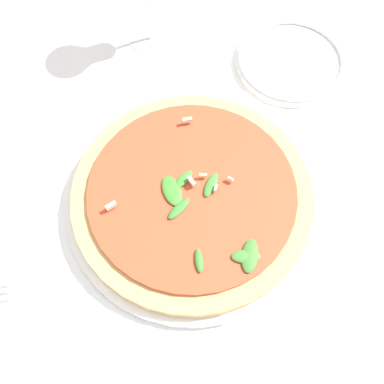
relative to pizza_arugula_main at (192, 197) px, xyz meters
The scene contains 3 objects.
ground_plane 0.04m from the pizza_arugula_main, 58.39° to the left, with size 6.00×6.00×0.00m, color white.
pizza_arugula_main is the anchor object (origin of this frame).
side_plate_white 0.29m from the pizza_arugula_main, 43.45° to the left, with size 0.18×0.18×0.02m.
Camera 1 is at (-0.08, -0.28, 0.55)m, focal length 42.00 mm.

